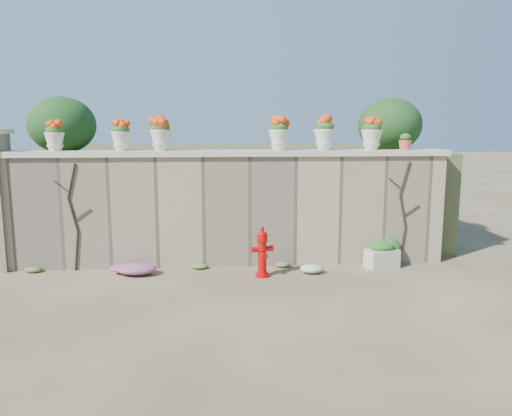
{
  "coord_description": "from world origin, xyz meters",
  "views": [
    {
      "loc": [
        -0.13,
        -7.19,
        2.54
      ],
      "look_at": [
        0.51,
        1.4,
        1.11
      ],
      "focal_mm": 35.0,
      "sensor_mm": 36.0,
      "label": 1
    }
  ],
  "objects": [
    {
      "name": "urn_pot_5",
      "position": [
        2.65,
        1.8,
        2.39
      ],
      "size": [
        0.38,
        0.38,
        0.59
      ],
      "color": "beige",
      "rests_on": "wall_cap"
    },
    {
      "name": "white_flowers",
      "position": [
        1.39,
        1.12,
        0.09
      ],
      "size": [
        0.5,
        0.4,
        0.18
      ],
      "primitive_type": "ellipsoid",
      "color": "white",
      "rests_on": "ground"
    },
    {
      "name": "green_shrub",
      "position": [
        2.86,
        1.55,
        0.3
      ],
      "size": [
        0.64,
        0.57,
        0.61
      ],
      "primitive_type": "ellipsoid",
      "color": "#1E5119",
      "rests_on": "ground"
    },
    {
      "name": "planter_box",
      "position": [
        2.78,
        1.34,
        0.22
      ],
      "size": [
        0.64,
        0.47,
        0.47
      ],
      "rotation": [
        0.0,
        0.0,
        0.27
      ],
      "color": "beige",
      "rests_on": "ground"
    },
    {
      "name": "back_shrub_right",
      "position": [
        3.4,
        3.0,
        2.55
      ],
      "size": [
        1.3,
        1.3,
        1.1
      ],
      "primitive_type": "ellipsoid",
      "color": "#143814",
      "rests_on": "raised_fill"
    },
    {
      "name": "vine_left",
      "position": [
        -2.67,
        1.58,
        0.99
      ],
      "size": [
        0.6,
        0.04,
        1.91
      ],
      "color": "black",
      "rests_on": "ground"
    },
    {
      "name": "urn_pot_3",
      "position": [
        0.96,
        1.8,
        2.39
      ],
      "size": [
        0.38,
        0.38,
        0.6
      ],
      "color": "beige",
      "rests_on": "wall_cap"
    },
    {
      "name": "urn_pot_0",
      "position": [
        -2.98,
        1.8,
        2.36
      ],
      "size": [
        0.33,
        0.33,
        0.52
      ],
      "color": "beige",
      "rests_on": "wall_cap"
    },
    {
      "name": "urn_pot_1",
      "position": [
        -1.84,
        1.8,
        2.37
      ],
      "size": [
        0.35,
        0.35,
        0.54
      ],
      "color": "beige",
      "rests_on": "wall_cap"
    },
    {
      "name": "fire_hydrant",
      "position": [
        0.58,
        0.98,
        0.43
      ],
      "size": [
        0.38,
        0.27,
        0.86
      ],
      "rotation": [
        0.0,
        0.0,
        0.24
      ],
      "color": "#B40607",
      "rests_on": "ground"
    },
    {
      "name": "urn_pot_4",
      "position": [
        1.78,
        1.8,
        2.4
      ],
      "size": [
        0.39,
        0.39,
        0.61
      ],
      "color": "beige",
      "rests_on": "wall_cap"
    },
    {
      "name": "vine_right",
      "position": [
        3.23,
        1.58,
        0.99
      ],
      "size": [
        0.6,
        0.04,
        1.91
      ],
      "color": "black",
      "rests_on": "ground"
    },
    {
      "name": "urn_pot_2",
      "position": [
        -1.15,
        1.8,
        2.39
      ],
      "size": [
        0.38,
        0.38,
        0.59
      ],
      "color": "beige",
      "rests_on": "wall_cap"
    },
    {
      "name": "wall_cap",
      "position": [
        0.0,
        1.8,
        2.05
      ],
      "size": [
        8.1,
        0.52,
        0.1
      ],
      "primitive_type": "cube",
      "color": "beige",
      "rests_on": "stone_wall"
    },
    {
      "name": "ground",
      "position": [
        0.0,
        0.0,
        0.0
      ],
      "size": [
        80.0,
        80.0,
        0.0
      ],
      "primitive_type": "plane",
      "color": "brown",
      "rests_on": "ground"
    },
    {
      "name": "back_shrub_left",
      "position": [
        -3.2,
        3.0,
        2.55
      ],
      "size": [
        1.3,
        1.3,
        1.1
      ],
      "primitive_type": "ellipsoid",
      "color": "#143814",
      "rests_on": "raised_fill"
    },
    {
      "name": "magenta_clump",
      "position": [
        -1.6,
        1.25,
        0.12
      ],
      "size": [
        0.92,
        0.62,
        0.25
      ],
      "primitive_type": "ellipsoid",
      "color": "#BA25AC",
      "rests_on": "ground"
    },
    {
      "name": "raised_fill",
      "position": [
        0.0,
        5.0,
        1.0
      ],
      "size": [
        9.0,
        6.0,
        2.0
      ],
      "primitive_type": "cube",
      "color": "#384C23",
      "rests_on": "ground"
    },
    {
      "name": "terracotta_pot",
      "position": [
        3.28,
        1.8,
        2.23
      ],
      "size": [
        0.24,
        0.24,
        0.29
      ],
      "color": "#BB5039",
      "rests_on": "wall_cap"
    },
    {
      "name": "stone_wall",
      "position": [
        0.0,
        1.8,
        1.0
      ],
      "size": [
        8.0,
        0.4,
        2.0
      ],
      "primitive_type": "cube",
      "color": "#988565",
      "rests_on": "ground"
    }
  ]
}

